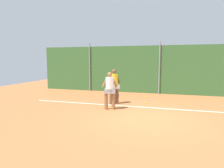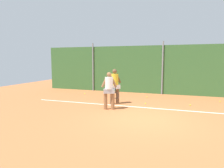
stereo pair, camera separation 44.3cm
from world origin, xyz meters
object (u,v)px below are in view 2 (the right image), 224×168
at_px(player_foreground_near, 109,89).
at_px(tennis_ball_1, 146,103).
at_px(tennis_ball_0, 220,101).
at_px(tennis_ball_2, 147,97).
at_px(tennis_ball_5, 85,94).
at_px(tennis_ball_4, 190,105).
at_px(player_midcourt, 115,84).

xyz_separation_m(player_foreground_near, tennis_ball_1, (1.41, 1.69, -0.94)).
height_order(tennis_ball_0, tennis_ball_2, same).
relative_size(tennis_ball_1, tennis_ball_2, 1.00).
xyz_separation_m(player_foreground_near, tennis_ball_5, (-3.00, 3.41, -0.94)).
xyz_separation_m(tennis_ball_0, tennis_ball_4, (-1.58, -1.50, 0.00)).
relative_size(player_foreground_near, tennis_ball_0, 26.42).
bearing_deg(tennis_ball_1, tennis_ball_0, 26.37).
relative_size(player_foreground_near, player_midcourt, 0.96).
height_order(tennis_ball_1, tennis_ball_5, same).
distance_m(player_midcourt, tennis_ball_0, 5.90).
xyz_separation_m(tennis_ball_0, tennis_ball_5, (-8.19, -0.15, 0.00)).
bearing_deg(tennis_ball_4, tennis_ball_2, 147.90).
relative_size(player_midcourt, tennis_ball_0, 27.65).
xyz_separation_m(tennis_ball_2, tennis_ball_4, (2.44, -1.53, 0.00)).
height_order(player_midcourt, tennis_ball_5, player_midcourt).
bearing_deg(tennis_ball_1, player_foreground_near, -129.92).
distance_m(tennis_ball_4, tennis_ball_5, 6.75).
relative_size(player_foreground_near, tennis_ball_1, 26.42).
height_order(tennis_ball_0, tennis_ball_5, same).
bearing_deg(tennis_ball_0, player_midcourt, -156.55).
distance_m(tennis_ball_1, tennis_ball_5, 4.74).
bearing_deg(tennis_ball_0, tennis_ball_2, 179.53).
xyz_separation_m(tennis_ball_0, tennis_ball_1, (-3.77, -1.87, 0.00)).
height_order(player_foreground_near, tennis_ball_1, player_foreground_near).
xyz_separation_m(tennis_ball_1, tennis_ball_2, (-0.25, 1.90, 0.00)).
bearing_deg(tennis_ball_4, tennis_ball_0, 43.51).
relative_size(tennis_ball_1, tennis_ball_5, 1.00).
bearing_deg(tennis_ball_5, tennis_ball_1, -21.31).
xyz_separation_m(player_midcourt, tennis_ball_0, (5.34, 2.32, -0.99)).
relative_size(tennis_ball_0, tennis_ball_4, 1.00).
bearing_deg(tennis_ball_5, tennis_ball_4, -11.56).
distance_m(player_foreground_near, tennis_ball_5, 4.64).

